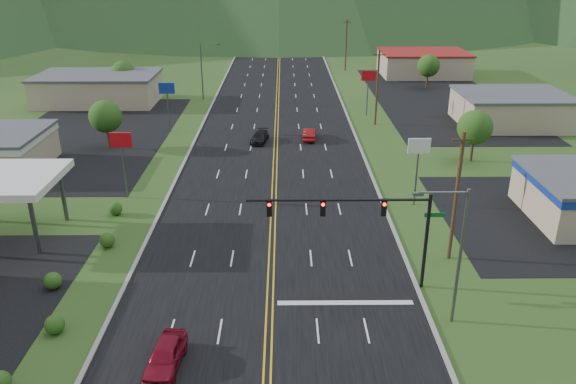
{
  "coord_description": "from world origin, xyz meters",
  "views": [
    {
      "loc": [
        0.94,
        -19.38,
        21.17
      ],
      "look_at": [
        1.27,
        20.38,
        4.5
      ],
      "focal_mm": 35.0,
      "sensor_mm": 36.0,
      "label": 1
    }
  ],
  "objects_px": {
    "streetlight_east": "(456,248)",
    "streetlight_west": "(203,67)",
    "traffic_signal": "(368,218)",
    "car_red_near": "(166,356)",
    "car_red_far": "(310,134)",
    "car_dark_mid": "(260,137)"
  },
  "relations": [
    {
      "from": "car_red_near",
      "to": "traffic_signal",
      "type": "bearing_deg",
      "value": 38.72
    },
    {
      "from": "streetlight_west",
      "to": "car_dark_mid",
      "type": "relative_size",
      "value": 2.09
    },
    {
      "from": "traffic_signal",
      "to": "car_red_near",
      "type": "relative_size",
      "value": 3.04
    },
    {
      "from": "traffic_signal",
      "to": "car_red_near",
      "type": "bearing_deg",
      "value": -146.08
    },
    {
      "from": "car_red_far",
      "to": "streetlight_west",
      "type": "bearing_deg",
      "value": -48.56
    },
    {
      "from": "car_red_far",
      "to": "traffic_signal",
      "type": "bearing_deg",
      "value": 99.08
    },
    {
      "from": "traffic_signal",
      "to": "streetlight_east",
      "type": "xyz_separation_m",
      "value": [
        4.7,
        -4.0,
        -0.15
      ]
    },
    {
      "from": "streetlight_west",
      "to": "car_red_far",
      "type": "distance_m",
      "value": 27.33
    },
    {
      "from": "streetlight_east",
      "to": "car_dark_mid",
      "type": "xyz_separation_m",
      "value": [
        -13.18,
        37.11,
        -4.56
      ]
    },
    {
      "from": "car_dark_mid",
      "to": "car_red_far",
      "type": "height_order",
      "value": "car_red_far"
    },
    {
      "from": "car_red_near",
      "to": "car_red_far",
      "type": "height_order",
      "value": "car_red_near"
    },
    {
      "from": "traffic_signal",
      "to": "car_dark_mid",
      "type": "xyz_separation_m",
      "value": [
        -8.49,
        33.11,
        -4.7
      ]
    },
    {
      "from": "streetlight_east",
      "to": "car_red_far",
      "type": "distance_m",
      "value": 39.11
    },
    {
      "from": "streetlight_east",
      "to": "car_dark_mid",
      "type": "bearing_deg",
      "value": 109.56
    },
    {
      "from": "streetlight_east",
      "to": "car_red_near",
      "type": "xyz_separation_m",
      "value": [
        -16.83,
        -4.16,
        -4.45
      ]
    },
    {
      "from": "streetlight_west",
      "to": "car_dark_mid",
      "type": "bearing_deg",
      "value": -67.08
    },
    {
      "from": "streetlight_east",
      "to": "streetlight_west",
      "type": "distance_m",
      "value": 64.21
    },
    {
      "from": "car_red_near",
      "to": "car_red_far",
      "type": "distance_m",
      "value": 43.53
    },
    {
      "from": "car_red_near",
      "to": "car_red_far",
      "type": "relative_size",
      "value": 1.0
    },
    {
      "from": "car_red_far",
      "to": "car_dark_mid",
      "type": "bearing_deg",
      "value": 15.5
    },
    {
      "from": "traffic_signal",
      "to": "streetlight_east",
      "type": "relative_size",
      "value": 1.46
    },
    {
      "from": "traffic_signal",
      "to": "car_red_far",
      "type": "bearing_deg",
      "value": 93.79
    }
  ]
}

